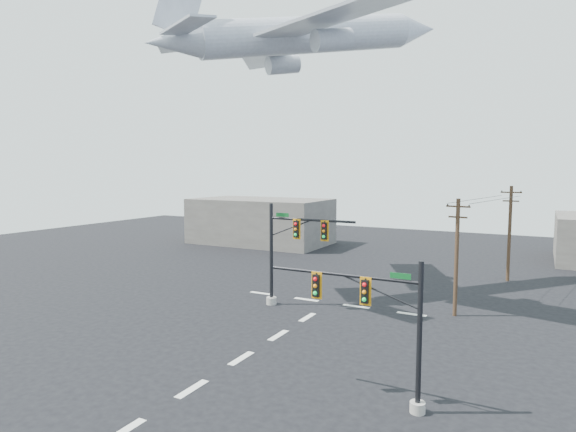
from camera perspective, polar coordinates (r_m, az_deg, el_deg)
The scene contains 9 objects.
ground at distance 26.34m, azimuth -5.57°, elevation -16.46°, with size 120.00×120.00×0.00m, color black.
lane_markings at distance 30.65m, azimuth 0.09°, elevation -13.22°, with size 14.00×21.20×0.01m.
signal_mast_near at distance 20.74m, azimuth 11.16°, elevation -12.66°, with size 7.01×0.69×6.25m.
signal_mast_far at distance 34.39m, azimuth -0.04°, elevation -4.34°, with size 6.80×0.82×7.45m.
utility_pole_a at distance 34.20m, azimuth 19.35°, elevation -4.40°, with size 1.58×0.38×7.95m.
utility_pole_b at distance 46.71m, azimuth 24.78°, elevation -1.69°, with size 1.72×0.29×8.47m.
power_lines at distance 40.08m, azimuth 22.66°, elevation 1.86°, with size 3.98×12.97×0.03m.
airliner at distance 40.38m, azimuth 2.28°, elevation 20.53°, with size 20.68×22.39×6.75m.
building_left at distance 65.09m, azimuth -3.27°, elevation -0.60°, with size 18.00×10.00×6.00m, color #68635C.
Camera 1 is at (13.57, -20.35, 9.80)m, focal length 30.00 mm.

